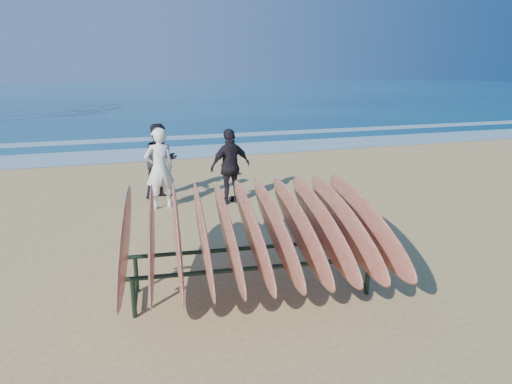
# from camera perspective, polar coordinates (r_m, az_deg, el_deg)

# --- Properties ---
(ground) EXTENTS (120.00, 120.00, 0.00)m
(ground) POSITION_cam_1_polar(r_m,az_deg,el_deg) (6.92, 2.13, -9.28)
(ground) COLOR tan
(ground) RESTS_ON ground
(ocean) EXTENTS (160.00, 160.00, 0.00)m
(ocean) POSITION_cam_1_polar(r_m,az_deg,el_deg) (60.99, -16.72, 11.93)
(ocean) COLOR navy
(ocean) RESTS_ON ground
(foam_near) EXTENTS (160.00, 160.00, 0.00)m
(foam_near) POSITION_cam_1_polar(r_m,az_deg,el_deg) (16.29, -10.34, 4.88)
(foam_near) COLOR white
(foam_near) RESTS_ON ground
(foam_far) EXTENTS (160.00, 160.00, 0.00)m
(foam_far) POSITION_cam_1_polar(r_m,az_deg,el_deg) (19.72, -11.85, 6.57)
(foam_far) COLOR white
(foam_far) RESTS_ON ground
(surfboard_rack) EXTENTS (3.49, 3.17, 1.43)m
(surfboard_rack) POSITION_cam_1_polar(r_m,az_deg,el_deg) (5.81, -0.58, -4.66)
(surfboard_rack) COLOR black
(surfboard_rack) RESTS_ON ground
(person_white) EXTENTS (0.69, 0.52, 1.70)m
(person_white) POSITION_cam_1_polar(r_m,az_deg,el_deg) (9.68, -11.96, 2.88)
(person_white) COLOR white
(person_white) RESTS_ON ground
(person_dark_a) EXTENTS (1.03, 0.96, 1.69)m
(person_dark_a) POSITION_cam_1_polar(r_m,az_deg,el_deg) (10.46, -11.77, 3.76)
(person_dark_a) COLOR black
(person_dark_a) RESTS_ON ground
(person_dark_b) EXTENTS (1.03, 0.63, 1.63)m
(person_dark_b) POSITION_cam_1_polar(r_m,az_deg,el_deg) (9.87, -3.21, 3.21)
(person_dark_b) COLOR black
(person_dark_b) RESTS_ON ground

